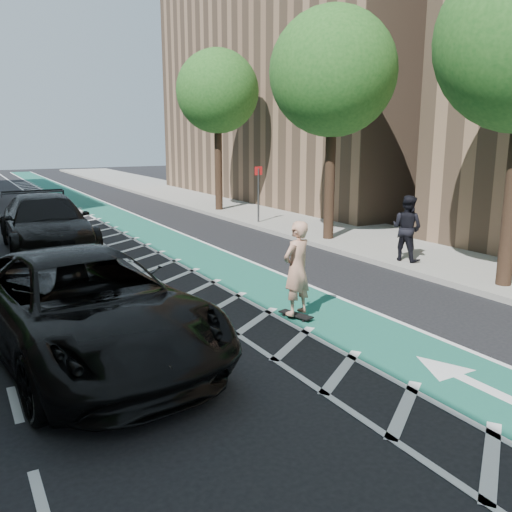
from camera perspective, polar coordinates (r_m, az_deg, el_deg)
ground at (r=9.37m, az=-3.87°, el=-10.83°), size 120.00×120.00×0.00m
bike_lane at (r=19.35m, az=-8.69°, el=1.32°), size 2.00×90.00×0.01m
buffer_strip at (r=18.88m, az=-12.94°, el=0.87°), size 1.40×90.00×0.01m
sidewalk_right at (r=22.42m, az=7.03°, el=3.08°), size 5.00×90.00×0.15m
curb_right at (r=21.08m, az=1.65°, el=2.58°), size 0.12×90.00×0.16m
building_right_far at (r=35.41m, az=8.39°, el=21.78°), size 14.00×22.00×19.00m
tree_r_c at (r=19.68m, az=7.17°, el=18.43°), size 4.20×4.20×7.90m
tree_r_d at (r=26.53m, az=-3.62°, el=16.93°), size 4.20×4.20×7.90m
sign_post at (r=22.89m, az=0.26°, el=6.59°), size 0.35×0.08×2.47m
skateboard at (r=11.32m, az=4.22°, el=-6.18°), size 0.43×0.81×0.10m
skateboarder at (r=11.04m, az=4.30°, el=-1.29°), size 0.81×0.65×1.95m
suv_near at (r=9.65m, az=-17.58°, el=-5.05°), size 3.81×6.77×1.79m
suv_far at (r=19.01m, az=-21.21°, el=3.19°), size 2.63×6.31×1.82m
pedestrian at (r=16.28m, az=15.60°, el=2.84°), size 0.94×1.09×1.91m
barrel_a at (r=11.41m, az=-20.82°, el=-4.91°), size 0.70×0.70×0.96m
barrel_b at (r=19.35m, az=-23.42°, el=1.57°), size 0.60×0.60×0.81m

